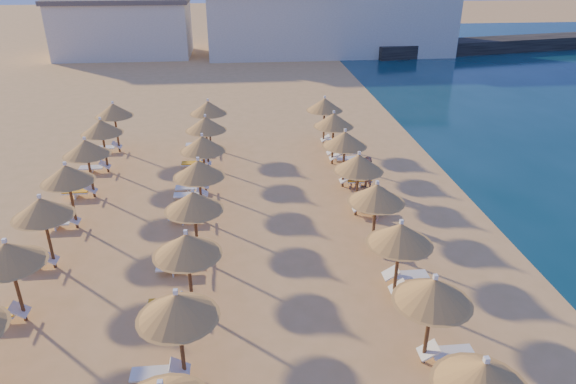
{
  "coord_description": "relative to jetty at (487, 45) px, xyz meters",
  "views": [
    {
      "loc": [
        -1.49,
        -17.37,
        11.53
      ],
      "look_at": [
        0.58,
        4.0,
        1.3
      ],
      "focal_mm": 32.0,
      "sensor_mm": 36.0,
      "label": 1
    }
  ],
  "objects": [
    {
      "name": "parasol_row_west",
      "position": [
        -32.45,
        -45.45,
        1.89
      ],
      "size": [
        2.34,
        31.45,
        3.23
      ],
      "color": "brown",
      "rests_on": "ground"
    },
    {
      "name": "loungers",
      "position": [
        -31.0,
        -44.92,
        -0.41
      ],
      "size": [
        16.01,
        29.68,
        0.66
      ],
      "color": "white",
      "rests_on": "ground"
    },
    {
      "name": "beachgoer_a",
      "position": [
        -24.34,
        -41.16,
        0.06
      ],
      "size": [
        0.4,
        0.6,
        1.62
      ],
      "primitive_type": "imported",
      "rotation": [
        0.0,
        0.0,
        -1.59
      ],
      "color": "tan",
      "rests_on": "ground"
    },
    {
      "name": "parasol_row_east",
      "position": [
        -25.22,
        -45.45,
        1.89
      ],
      "size": [
        2.34,
        31.45,
        3.23
      ],
      "color": "brown",
      "rests_on": "ground"
    },
    {
      "name": "beachgoer_b",
      "position": [
        -24.06,
        -37.91,
        0.17
      ],
      "size": [
        1.01,
        1.11,
        1.85
      ],
      "primitive_type": "imported",
      "rotation": [
        0.0,
        0.0,
        -1.15
      ],
      "color": "tan",
      "rests_on": "ground"
    },
    {
      "name": "beachgoer_c",
      "position": [
        -24.71,
        -37.59,
        0.11
      ],
      "size": [
        1.09,
        0.86,
        1.72
      ],
      "primitive_type": "imported",
      "rotation": [
        0.0,
        0.0,
        -0.51
      ],
      "color": "tan",
      "rests_on": "ground"
    },
    {
      "name": "jetty",
      "position": [
        0.0,
        0.0,
        0.0
      ],
      "size": [
        30.23,
        9.33,
        1.5
      ],
      "primitive_type": "cube",
      "rotation": [
        0.0,
        0.0,
        0.18
      ],
      "color": "black",
      "rests_on": "ground"
    },
    {
      "name": "ground",
      "position": [
        -29.03,
        -44.47,
        -0.75
      ],
      "size": [
        220.0,
        220.0,
        0.0
      ],
      "primitive_type": "plane",
      "color": "tan",
      "rests_on": "ground"
    },
    {
      "name": "parasol_row_inland",
      "position": [
        -38.12,
        -42.21,
        1.89
      ],
      "size": [
        2.34,
        24.98,
        3.23
      ],
      "color": "brown",
      "rests_on": "ground"
    },
    {
      "name": "hotel_blocks",
      "position": [
        -26.43,
        0.55,
        2.95
      ],
      "size": [
        46.23,
        9.93,
        8.1
      ],
      "color": "silver",
      "rests_on": "ground"
    }
  ]
}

